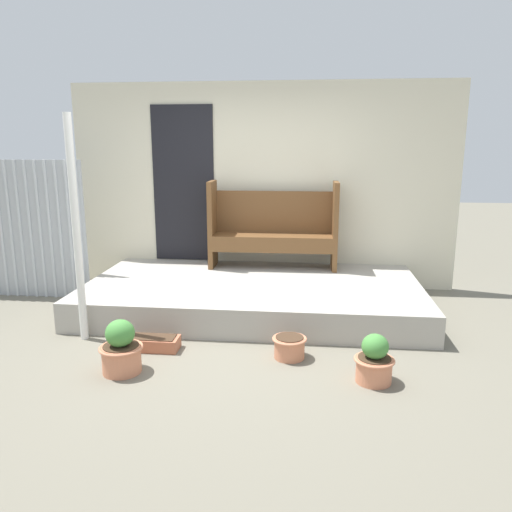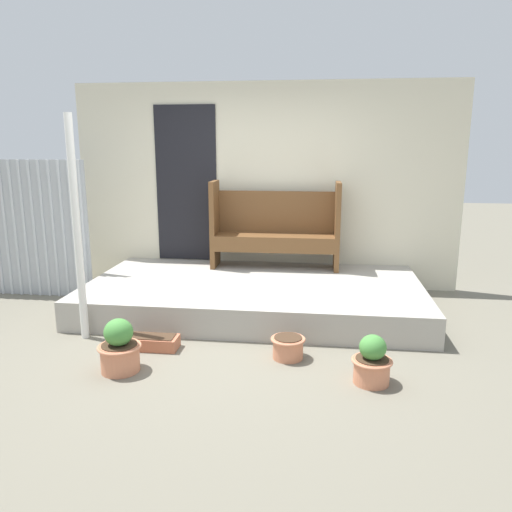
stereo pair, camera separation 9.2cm
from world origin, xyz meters
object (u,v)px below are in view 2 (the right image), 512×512
object	(u,v)px
support_post	(77,230)
flower_pot_middle	(288,346)
flower_pot_right	(372,362)
planter_box_rect	(149,342)
bench	(275,225)
flower_pot_left	(120,349)

from	to	relation	value
support_post	flower_pot_middle	xyz separation A→B (m)	(1.99, -0.23, -0.95)
flower_pot_right	planter_box_rect	distance (m)	2.02
bench	flower_pot_middle	xyz separation A→B (m)	(0.30, -2.04, -0.74)
support_post	planter_box_rect	distance (m)	1.24
bench	flower_pot_middle	distance (m)	2.19
bench	flower_pot_right	distance (m)	2.70
flower_pot_left	flower_pot_middle	bearing A→B (deg)	17.48
support_post	flower_pot_left	world-z (taller)	support_post
support_post	flower_pot_middle	distance (m)	2.22
support_post	flower_pot_right	size ratio (longest dim) A/B	5.30
bench	planter_box_rect	distance (m)	2.35
flower_pot_middle	flower_pot_left	bearing A→B (deg)	-162.52
flower_pot_right	planter_box_rect	world-z (taller)	flower_pot_right
support_post	flower_pot_left	xyz separation A→B (m)	(0.63, -0.66, -0.86)
flower_pot_left	bench	bearing A→B (deg)	66.67
bench	flower_pot_right	world-z (taller)	bench
flower_pot_middle	flower_pot_right	size ratio (longest dim) A/B	0.77
bench	flower_pot_left	world-z (taller)	bench
flower_pot_middle	planter_box_rect	bearing A→B (deg)	177.71
flower_pot_middle	flower_pot_right	bearing A→B (deg)	-29.29
bench	planter_box_rect	size ratio (longest dim) A/B	2.96
flower_pot_right	planter_box_rect	bearing A→B (deg)	167.54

